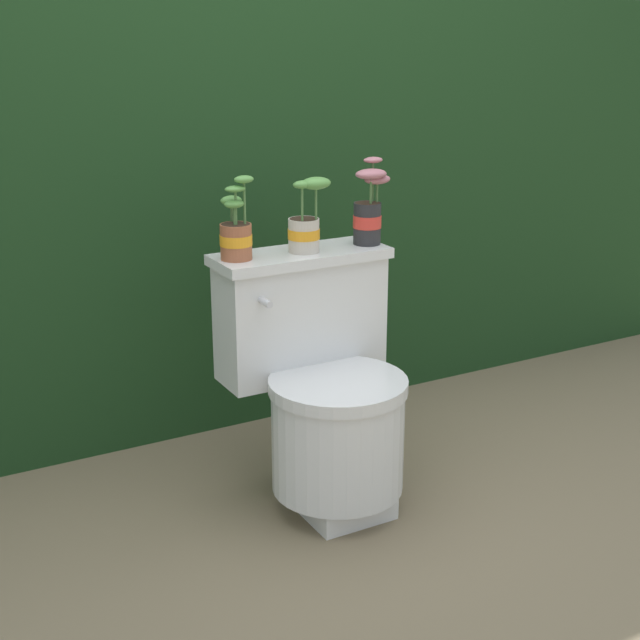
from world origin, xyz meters
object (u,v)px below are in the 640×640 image
object	(u,v)px
toilet	(324,389)
potted_plant_left	(236,233)
potted_plant_midleft	(305,225)
potted_plant_middle	(369,210)

from	to	relation	value
toilet	potted_plant_left	distance (m)	0.52
potted_plant_midleft	toilet	bearing A→B (deg)	-92.54
potted_plant_middle	potted_plant_midleft	bearing A→B (deg)	179.68
potted_plant_left	potted_plant_middle	world-z (taller)	potted_plant_middle
potted_plant_midleft	potted_plant_middle	xyz separation A→B (m)	(0.21, -0.00, 0.02)
toilet	potted_plant_middle	distance (m)	0.54
potted_plant_middle	potted_plant_left	bearing A→B (deg)	177.15
potted_plant_left	potted_plant_middle	size ratio (longest dim) A/B	0.91
potted_plant_midleft	potted_plant_middle	distance (m)	0.21
toilet	potted_plant_left	size ratio (longest dim) A/B	3.10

